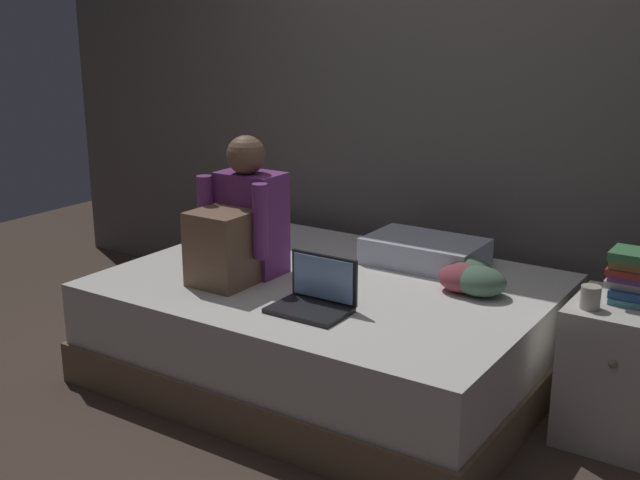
{
  "coord_description": "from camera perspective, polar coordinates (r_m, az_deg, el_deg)",
  "views": [
    {
      "loc": [
        1.68,
        -2.63,
        1.67
      ],
      "look_at": [
        -0.12,
        0.1,
        0.73
      ],
      "focal_mm": 44.66,
      "sensor_mm": 36.0,
      "label": 1
    }
  ],
  "objects": [
    {
      "name": "bed",
      "position": [
        3.77,
        0.67,
        -6.33
      ],
      "size": [
        2.0,
        1.5,
        0.48
      ],
      "color": "#7A6047",
      "rests_on": "ground_plane"
    },
    {
      "name": "mug",
      "position": [
        3.22,
        18.81,
        -3.91
      ],
      "size": [
        0.08,
        0.08,
        0.09
      ],
      "primitive_type": "cylinder",
      "color": "#BCB2A3",
      "rests_on": "nightstand"
    },
    {
      "name": "ground_plane",
      "position": [
        3.54,
        0.75,
        -12.09
      ],
      "size": [
        8.0,
        8.0,
        0.0
      ],
      "primitive_type": "plane",
      "color": "#47382D"
    },
    {
      "name": "book_stack",
      "position": [
        3.33,
        21.88,
        -2.5
      ],
      "size": [
        0.24,
        0.16,
        0.21
      ],
      "color": "teal",
      "rests_on": "nightstand"
    },
    {
      "name": "nightstand",
      "position": [
        3.43,
        20.96,
        -8.9
      ],
      "size": [
        0.44,
        0.46,
        0.57
      ],
      "color": "beige",
      "rests_on": "ground_plane"
    },
    {
      "name": "clothes_pile",
      "position": [
        3.58,
        10.8,
        -2.65
      ],
      "size": [
        0.32,
        0.31,
        0.13
      ],
      "color": "#4C6B56",
      "rests_on": "bed"
    },
    {
      "name": "person_sitting",
      "position": [
        3.67,
        -5.78,
        1.09
      ],
      "size": [
        0.39,
        0.44,
        0.66
      ],
      "color": "#75337A",
      "rests_on": "bed"
    },
    {
      "name": "laptop",
      "position": [
        3.3,
        -0.35,
        -4.1
      ],
      "size": [
        0.32,
        0.23,
        0.22
      ],
      "color": "black",
      "rests_on": "bed"
    },
    {
      "name": "pillow",
      "position": [
        3.91,
        7.54,
        -0.83
      ],
      "size": [
        0.56,
        0.36,
        0.13
      ],
      "primitive_type": "cube",
      "color": "silver",
      "rests_on": "bed"
    },
    {
      "name": "wall_back",
      "position": [
        4.2,
        9.89,
        11.44
      ],
      "size": [
        5.6,
        0.1,
        2.7
      ],
      "primitive_type": "cube",
      "color": "#605B56",
      "rests_on": "ground_plane"
    }
  ]
}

